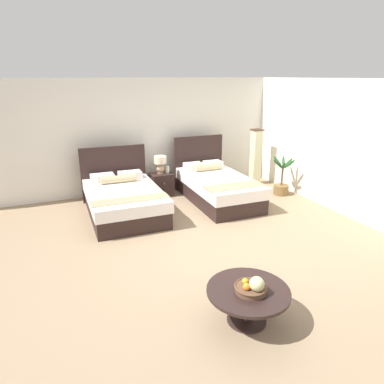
% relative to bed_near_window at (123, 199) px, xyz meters
% --- Properties ---
extents(ground_plane, '(9.54, 10.11, 0.02)m').
position_rel_bed_near_window_xyz_m(ground_plane, '(1.00, -1.89, -0.31)').
color(ground_plane, '#977D60').
extents(wall_back, '(9.54, 0.12, 2.52)m').
position_rel_bed_near_window_xyz_m(wall_back, '(1.00, 1.37, 0.96)').
color(wall_back, white).
rests_on(wall_back, ground).
extents(wall_side_right, '(0.12, 5.71, 2.52)m').
position_rel_bed_near_window_xyz_m(wall_side_right, '(3.97, -1.49, 0.96)').
color(wall_side_right, white).
rests_on(wall_side_right, ground).
extents(bed_near_window, '(1.39, 2.05, 1.17)m').
position_rel_bed_near_window_xyz_m(bed_near_window, '(0.00, 0.00, 0.00)').
color(bed_near_window, '#2E1E1C').
rests_on(bed_near_window, ground).
extents(bed_near_corner, '(1.22, 2.22, 1.24)m').
position_rel_bed_near_window_xyz_m(bed_near_corner, '(2.01, 0.00, 0.01)').
color(bed_near_corner, '#2E1E1C').
rests_on(bed_near_corner, ground).
extents(nightstand, '(0.48, 0.48, 0.50)m').
position_rel_bed_near_window_xyz_m(nightstand, '(1.03, 0.82, -0.05)').
color(nightstand, '#2E1E1C').
rests_on(nightstand, ground).
extents(table_lamp, '(0.28, 0.28, 0.38)m').
position_rel_bed_near_window_xyz_m(table_lamp, '(1.03, 0.84, 0.44)').
color(table_lamp, tan).
rests_on(table_lamp, nightstand).
extents(vase, '(0.08, 0.08, 0.16)m').
position_rel_bed_near_window_xyz_m(vase, '(1.17, 0.78, 0.28)').
color(vase, silver).
rests_on(vase, nightstand).
extents(coffee_table, '(0.90, 0.90, 0.40)m').
position_rel_bed_near_window_xyz_m(coffee_table, '(0.56, -3.63, 0.01)').
color(coffee_table, '#2E1E1C').
rests_on(coffee_table, ground).
extents(fruit_bowl, '(0.35, 0.35, 0.21)m').
position_rel_bed_near_window_xyz_m(fruit_bowl, '(0.57, -3.69, 0.17)').
color(fruit_bowl, brown).
rests_on(fruit_bowl, coffee_table).
extents(floor_lamp_corner, '(0.25, 0.25, 1.36)m').
position_rel_bed_near_window_xyz_m(floor_lamp_corner, '(3.43, 0.72, 0.38)').
color(floor_lamp_corner, '#452D20').
rests_on(floor_lamp_corner, ground).
extents(potted_palm, '(0.55, 0.51, 0.89)m').
position_rel_bed_near_window_xyz_m(potted_palm, '(3.54, -0.22, -0.04)').
color(potted_palm, brown).
rests_on(potted_palm, ground).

